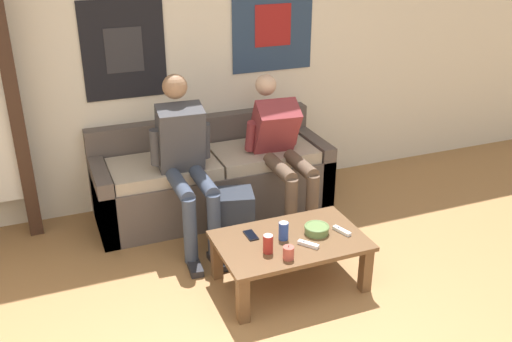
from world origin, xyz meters
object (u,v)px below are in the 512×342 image
person_seated_teen (281,146)px  cell_phone (251,235)px  drink_can_blue (284,231)px  couch (213,179)px  ceramic_bowl (317,229)px  person_seated_adult (185,157)px  backpack (232,222)px  pillar_candle (288,253)px  drink_can_red (268,244)px  coffee_table (290,247)px  game_controller_near_right (342,231)px  game_controller_near_left (308,244)px

person_seated_teen → cell_phone: 1.00m
person_seated_teen → drink_can_blue: bearing=-112.7°
couch → ceramic_bowl: 1.29m
person_seated_adult → backpack: 0.61m
pillar_candle → cell_phone: pillar_candle is taller
backpack → cell_phone: 0.47m
ceramic_bowl → drink_can_blue: drink_can_blue is taller
drink_can_blue → cell_phone: size_ratio=0.91×
cell_phone → backpack: bearing=87.2°
backpack → drink_can_blue: bearing=-73.5°
drink_can_red → ceramic_bowl: bearing=14.0°
drink_can_red → drink_can_blue: bearing=35.5°
coffee_table → cell_phone: cell_phone is taller
backpack → game_controller_near_right: 0.86m
couch → coffee_table: (0.15, -1.25, 0.01)m
game_controller_near_left → ceramic_bowl: bearing=45.2°
pillar_candle → game_controller_near_right: size_ratio=0.66×
couch → cell_phone: size_ratio=14.37×
person_seated_adult → game_controller_near_right: size_ratio=8.62×
drink_can_red → game_controller_near_right: size_ratio=0.84×
person_seated_adult → drink_can_blue: person_seated_adult is taller
game_controller_near_right → drink_can_blue: bearing=170.2°
backpack → cell_phone: size_ratio=3.41×
couch → drink_can_blue: couch is taller
person_seated_adult → drink_can_red: (0.27, -0.96, -0.27)m
ceramic_bowl → drink_can_red: 0.41m
game_controller_near_left → cell_phone: 0.40m
backpack → ceramic_bowl: backpack is taller
backpack → ceramic_bowl: size_ratio=2.71×
couch → person_seated_teen: 0.68m
coffee_table → cell_phone: 0.28m
drink_can_blue → drink_can_red: size_ratio=1.00×
backpack → pillar_candle: (0.10, -0.79, 0.18)m
person_seated_adult → drink_can_red: bearing=-74.3°
person_seated_adult → game_controller_near_left: (0.54, -0.98, -0.32)m
pillar_candle → cell_phone: (-0.12, 0.35, -0.04)m
couch → game_controller_near_right: bearing=-68.5°
couch → backpack: couch is taller
couch → game_controller_near_right: 1.40m
person_seated_teen → backpack: 0.76m
coffee_table → backpack: size_ratio=2.12×
couch → person_seated_adult: (-0.32, -0.38, 0.40)m
game_controller_near_right → game_controller_near_left: bearing=-166.2°
backpack → game_controller_near_right: size_ratio=3.16×
coffee_table → pillar_candle: size_ratio=10.15×
person_seated_teen → drink_can_red: bearing=-117.9°
couch → coffee_table: size_ratio=1.98×
ceramic_bowl → game_controller_near_left: 0.18m
person_seated_adult → ceramic_bowl: size_ratio=7.39×
person_seated_adult → drink_can_blue: 0.98m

